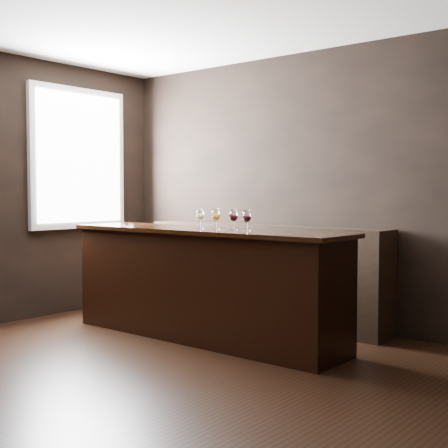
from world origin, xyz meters
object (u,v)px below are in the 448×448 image
Objects in this scene: glass_amber at (216,215)px; back_bar_shelf at (262,273)px; glass_red_a at (234,216)px; glass_red_b at (247,217)px; glass_white at (200,215)px; bar_counter at (204,286)px.

back_bar_shelf is at bearing 101.75° from glass_amber.
glass_red_b is (0.17, -0.03, -0.00)m from glass_red_a.
back_bar_shelf is at bearing 119.12° from glass_red_b.
glass_red_a is at bearing 3.71° from glass_white.
back_bar_shelf is (-0.04, 0.98, 0.01)m from bar_counter.
bar_counter is 0.83m from glass_red_b.
glass_red_a reaches higher than back_bar_shelf.
glass_amber reaches higher than glass_red_a.
back_bar_shelf is 15.65× the size of glass_red_b.
glass_red_a is (0.38, 0.02, 0.00)m from glass_white.
glass_white is (-0.04, -0.00, 0.66)m from bar_counter.
glass_amber is 1.06× the size of glass_red_b.
bar_counter is 15.35× the size of glass_red_a.
bar_counter is at bearing 179.58° from glass_red_b.
glass_white is 0.55m from glass_red_b.
glass_red_a is 0.17m from glass_red_b.
glass_white is 0.95× the size of glass_amber.
glass_red_b is at bearing -0.29° from glass_white.
bar_counter is 0.74m from glass_red_a.
glass_white is at bearing -178.13° from bar_counter.
glass_white is at bearing -176.29° from glass_red_a.
back_bar_shelf is 15.54× the size of glass_white.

